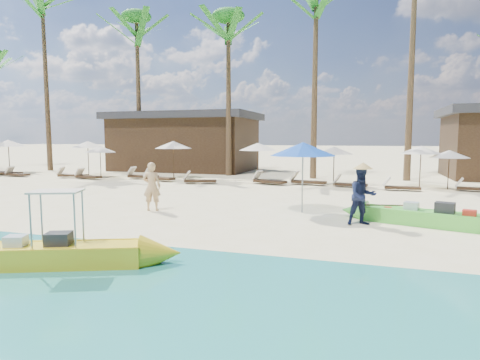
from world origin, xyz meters
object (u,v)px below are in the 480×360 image
(yellow_canoe, at_px, (47,255))
(tourist, at_px, (152,186))
(blue_umbrella, at_px, (303,149))
(green_canoe, at_px, (427,217))

(yellow_canoe, height_order, tourist, tourist)
(blue_umbrella, bearing_deg, tourist, -166.41)
(green_canoe, bearing_deg, blue_umbrella, -177.79)
(green_canoe, height_order, yellow_canoe, yellow_canoe)
(yellow_canoe, xyz_separation_m, blue_umbrella, (3.73, 7.04, 1.84))
(green_canoe, relative_size, yellow_canoe, 1.00)
(yellow_canoe, relative_size, blue_umbrella, 2.32)
(yellow_canoe, height_order, blue_umbrella, blue_umbrella)
(yellow_canoe, relative_size, tourist, 3.26)
(blue_umbrella, bearing_deg, green_canoe, -14.39)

